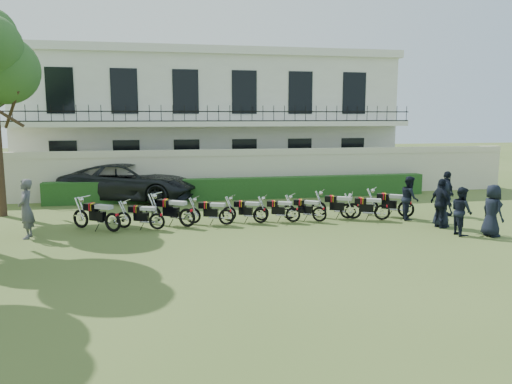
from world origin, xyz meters
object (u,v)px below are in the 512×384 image
(officer_0, at_px, (492,211))
(officer_5, at_px, (446,193))
(motorcycle_4, at_px, (260,212))
(motorcycle_3, at_px, (226,213))
(motorcycle_9, at_px, (406,205))
(officer_1, at_px, (462,211))
(motorcycle_0, at_px, (113,217))
(officer_4, at_px, (409,198))
(motorcycle_2, at_px, (187,213))
(officer_2, at_px, (441,203))
(suv, at_px, (130,182))
(motorcycle_6, at_px, (320,211))
(motorcycle_8, at_px, (382,208))
(motorcycle_1, at_px, (157,217))
(officer_3, at_px, (442,204))
(inspector, at_px, (26,209))
(motorcycle_5, at_px, (293,211))

(officer_0, bearing_deg, officer_5, -11.28)
(motorcycle_4, bearing_deg, motorcycle_3, 120.93)
(officer_0, bearing_deg, motorcycle_9, 18.64)
(officer_1, height_order, officer_5, officer_5)
(motorcycle_0, xyz_separation_m, officer_4, (10.81, 0.07, 0.31))
(motorcycle_2, relative_size, officer_2, 1.01)
(officer_1, bearing_deg, suv, 53.61)
(officer_4, bearing_deg, officer_2, -146.81)
(motorcycle_6, relative_size, motorcycle_8, 0.85)
(motorcycle_3, height_order, officer_0, officer_0)
(suv, bearing_deg, motorcycle_1, -149.82)
(motorcycle_6, bearing_deg, motorcycle_9, -53.05)
(suv, relative_size, officer_3, 3.87)
(motorcycle_2, relative_size, motorcycle_8, 1.01)
(officer_3, height_order, officer_4, officer_4)
(motorcycle_6, height_order, officer_3, officer_3)
(officer_5, bearing_deg, motorcycle_2, 96.48)
(officer_0, bearing_deg, officer_4, 20.85)
(motorcycle_3, xyz_separation_m, motorcycle_6, (3.44, -0.11, -0.01))
(motorcycle_2, distance_m, officer_3, 9.00)
(motorcycle_2, bearing_deg, inspector, 131.12)
(motorcycle_2, xyz_separation_m, motorcycle_9, (8.35, 0.06, -0.02))
(motorcycle_3, distance_m, officer_0, 8.88)
(motorcycle_9, height_order, officer_5, officer_5)
(motorcycle_1, bearing_deg, motorcycle_5, -64.61)
(motorcycle_6, distance_m, inspector, 9.98)
(motorcycle_2, bearing_deg, motorcycle_4, -52.23)
(motorcycle_6, bearing_deg, inspector, 127.90)
(motorcycle_2, distance_m, motorcycle_6, 4.84)
(officer_1, bearing_deg, officer_4, 13.28)
(officer_1, bearing_deg, motorcycle_4, 67.59)
(motorcycle_0, bearing_deg, motorcycle_6, -52.61)
(motorcycle_2, bearing_deg, motorcycle_8, -56.68)
(motorcycle_9, distance_m, officer_3, 1.73)
(motorcycle_5, bearing_deg, motorcycle_4, 111.88)
(suv, xyz_separation_m, officer_5, (12.38, -6.11, 0.02))
(suv, xyz_separation_m, officer_0, (11.91, -9.51, -0.01))
(motorcycle_1, relative_size, officer_2, 0.98)
(motorcycle_9, bearing_deg, officer_5, -50.62)
(motorcycle_9, height_order, suv, suv)
(officer_0, xyz_separation_m, officer_1, (-0.87, 0.35, -0.05))
(motorcycle_0, relative_size, motorcycle_6, 1.17)
(motorcycle_0, height_order, officer_5, officer_5)
(motorcycle_2, distance_m, officer_2, 8.89)
(motorcycle_5, height_order, officer_4, officer_4)
(motorcycle_0, distance_m, motorcycle_4, 5.16)
(motorcycle_1, relative_size, motorcycle_2, 0.97)
(motorcycle_5, xyz_separation_m, motorcycle_8, (3.37, -0.28, 0.03))
(motorcycle_5, xyz_separation_m, officer_4, (4.46, -0.28, 0.39))
(motorcycle_2, relative_size, suv, 0.28)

